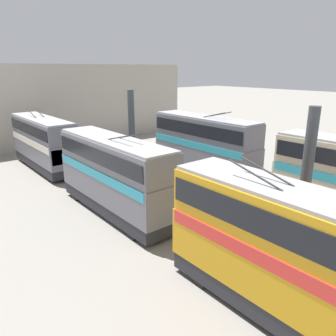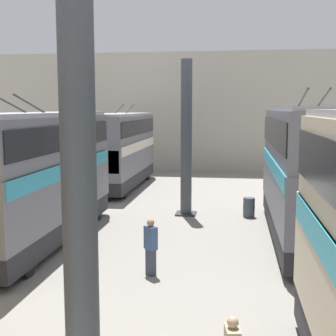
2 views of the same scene
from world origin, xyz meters
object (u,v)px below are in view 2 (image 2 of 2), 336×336
object	(u,v)px
bus_left_far	(305,165)
person_aisle_midway	(151,245)
oil_drum	(249,207)
bus_right_mid	(39,170)
bus_right_far	(121,146)

from	to	relation	value
bus_left_far	person_aisle_midway	size ratio (longest dim) A/B	5.88
bus_left_far	oil_drum	distance (m)	4.65
bus_right_mid	person_aisle_midway	size ratio (longest dim) A/B	5.84
person_aisle_midway	oil_drum	distance (m)	8.79
bus_right_mid	bus_right_far	bearing A→B (deg)	0.00
bus_right_far	person_aisle_midway	distance (m)	16.19
bus_right_far	oil_drum	distance (m)	10.92
oil_drum	bus_right_far	bearing A→B (deg)	47.74
bus_right_far	person_aisle_midway	size ratio (longest dim) A/B	5.71
bus_left_far	bus_right_mid	size ratio (longest dim) A/B	1.01
bus_right_mid	bus_right_far	size ratio (longest dim) A/B	1.02
bus_right_mid	person_aisle_midway	world-z (taller)	bus_right_mid
bus_left_far	oil_drum	bearing A→B (deg)	29.92
bus_left_far	bus_right_mid	world-z (taller)	bus_left_far
bus_left_far	bus_right_mid	distance (m)	10.07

